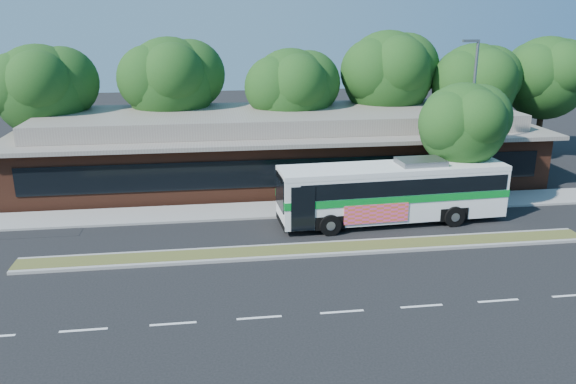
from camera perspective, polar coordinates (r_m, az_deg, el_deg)
name	(u,v)px	position (r m, az deg, el deg)	size (l,w,h in m)	color
ground	(316,256)	(25.17, 2.89, -6.53)	(120.00, 120.00, 0.00)	black
median_strip	(314,249)	(25.68, 2.64, -5.84)	(26.00, 1.10, 0.15)	#4F5524
sidewalk	(295,209)	(31.03, 0.69, -1.69)	(44.00, 2.60, 0.12)	gray
plaza_building	(280,146)	(36.75, -0.84, 4.69)	(33.20, 11.20, 4.45)	#512719
lamp_post	(470,119)	(32.27, 18.01, 7.09)	(0.93, 0.18, 9.07)	slate
tree_bg_a	(48,88)	(39.31, -23.21, 9.67)	(6.47, 5.80, 8.63)	black
tree_bg_b	(177,80)	(39.01, -11.26, 11.08)	(6.69, 6.00, 9.00)	black
tree_bg_c	(296,88)	(38.45, 0.85, 10.49)	(6.24, 5.60, 8.26)	black
tree_bg_d	(393,73)	(41.00, 10.62, 11.79)	(6.91, 6.20, 9.37)	black
tree_bg_e	(479,83)	(42.41, 18.81, 10.43)	(6.47, 5.80, 8.50)	black
tree_bg_f	(550,76)	(46.22, 25.10, 10.63)	(6.69, 6.00, 8.92)	black
transit_bus	(393,188)	(29.15, 10.65, 0.39)	(11.83, 3.18, 3.29)	white
sedan	(108,188)	(34.15, -17.80, 0.36)	(1.94, 4.76, 1.38)	#A5A7AC
sidewalk_tree	(467,123)	(31.59, 17.77, 6.67)	(5.07, 4.54, 6.94)	black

